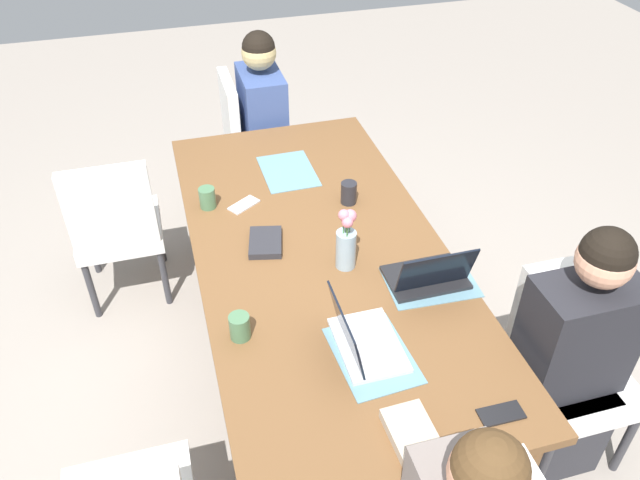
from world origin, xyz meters
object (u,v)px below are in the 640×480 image
at_px(chair_near_left_near, 567,354).
at_px(book_blue_cover, 265,242).
at_px(coffee_mug_near_right, 349,193).
at_px(coffee_mug_centre_left, 240,327).
at_px(laptop_head_left_left_mid, 362,340).
at_px(laptop_near_left_near, 429,275).
at_px(phone_black, 501,414).
at_px(phone_silver, 244,205).
at_px(book_red_cover, 411,433).
at_px(flower_vase, 346,241).
at_px(chair_far_right_near, 116,224).
at_px(person_head_right_left_far, 264,137).
at_px(coffee_mug_near_left, 207,198).
at_px(dining_table, 320,260).
at_px(chair_head_right_left_far, 251,138).
at_px(person_near_left_near, 566,366).

bearing_deg(chair_near_left_near, book_blue_cover, 55.38).
bearing_deg(coffee_mug_near_right, coffee_mug_centre_left, 138.01).
height_order(laptop_head_left_left_mid, book_blue_cover, laptop_head_left_left_mid).
relative_size(laptop_near_left_near, phone_black, 2.13).
bearing_deg(phone_silver, book_red_cover, 67.83).
relative_size(flower_vase, laptop_head_left_left_mid, 0.90).
relative_size(book_red_cover, book_blue_cover, 1.00).
bearing_deg(chair_near_left_near, chair_far_right_near, 51.20).
xyz_separation_m(coffee_mug_centre_left, book_blue_cover, (0.51, -0.20, -0.04)).
distance_m(flower_vase, phone_silver, 0.65).
height_order(chair_far_right_near, coffee_mug_centre_left, chair_far_right_near).
bearing_deg(chair_near_left_near, coffee_mug_near_right, 33.34).
distance_m(flower_vase, phone_black, 0.90).
distance_m(laptop_near_left_near, book_blue_cover, 0.72).
bearing_deg(person_head_right_left_far, book_blue_cover, 169.09).
xyz_separation_m(person_head_right_left_far, laptop_near_left_near, (-1.72, -0.33, 0.24)).
bearing_deg(phone_silver, phone_black, 79.49).
bearing_deg(book_red_cover, coffee_mug_centre_left, 36.20).
bearing_deg(phone_silver, coffee_mug_near_left, -45.78).
bearing_deg(laptop_near_left_near, person_head_right_left_far, 10.96).
bearing_deg(laptop_near_left_near, phone_silver, 39.79).
distance_m(dining_table, book_blue_cover, 0.25).
bearing_deg(flower_vase, coffee_mug_near_right, -19.24).
xyz_separation_m(chair_head_right_left_far, book_blue_cover, (-1.36, 0.18, 0.24)).
bearing_deg(person_near_left_near, phone_black, 118.94).
bearing_deg(dining_table, phone_black, -161.10).
xyz_separation_m(person_head_right_left_far, flower_vase, (-1.52, -0.05, 0.33)).
xyz_separation_m(book_blue_cover, phone_black, (-1.08, -0.56, -0.01)).
height_order(book_red_cover, phone_black, book_red_cover).
relative_size(dining_table, chair_head_right_left_far, 2.52).
xyz_separation_m(phone_black, phone_silver, (1.40, 0.60, 0.00)).
bearing_deg(laptop_head_left_left_mid, phone_silver, 13.93).
distance_m(coffee_mug_near_right, phone_black, 1.30).
xyz_separation_m(flower_vase, coffee_mug_centre_left, (-0.28, 0.50, -0.08)).
bearing_deg(flower_vase, person_near_left_near, -129.39).
bearing_deg(phone_silver, person_head_right_left_far, -140.08).
height_order(laptop_near_left_near, coffee_mug_near_right, laptop_near_left_near).
relative_size(chair_near_left_near, flower_vase, 3.14).
xyz_separation_m(chair_far_right_near, coffee_mug_centre_left, (-1.16, -0.46, 0.27)).
bearing_deg(person_head_right_left_far, phone_black, -172.57).
bearing_deg(person_head_right_left_far, person_near_left_near, -159.99).
relative_size(chair_near_left_near, laptop_head_left_left_mid, 2.81).
height_order(dining_table, person_near_left_near, person_near_left_near).
xyz_separation_m(chair_far_right_near, book_blue_cover, (-0.66, -0.66, 0.24)).
relative_size(chair_head_right_left_far, book_red_cover, 4.50).
bearing_deg(phone_black, coffee_mug_centre_left, -36.13).
xyz_separation_m(coffee_mug_near_right, book_red_cover, (-1.29, 0.20, -0.03)).
xyz_separation_m(laptop_near_left_near, phone_silver, (0.75, 0.62, -0.04)).
distance_m(dining_table, flower_vase, 0.25).
relative_size(chair_near_left_near, coffee_mug_near_right, 8.29).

